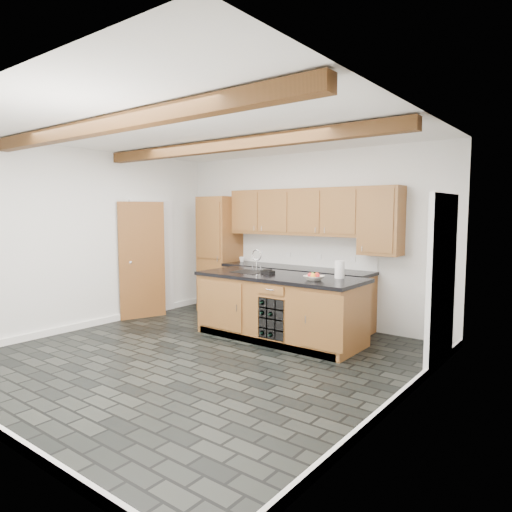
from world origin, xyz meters
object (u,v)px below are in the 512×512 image
Objects in this scene: island at (279,307)px; paper_towel at (340,269)px; fruit_bowl at (314,278)px; kitchen_scale at (268,272)px.

paper_towel reaches higher than island.
paper_towel is (0.18, 0.38, 0.09)m from fruit_bowl.
kitchen_scale is 0.94× the size of paper_towel.
kitchen_scale is 1.07m from paper_towel.
paper_towel is (1.05, 0.22, 0.09)m from kitchen_scale.
kitchen_scale is 0.88× the size of fruit_bowl.
kitchen_scale reaches higher than island.
fruit_bowl is at bearing 3.86° from kitchen_scale.
island is 0.54m from kitchen_scale.
paper_towel reaches higher than fruit_bowl.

